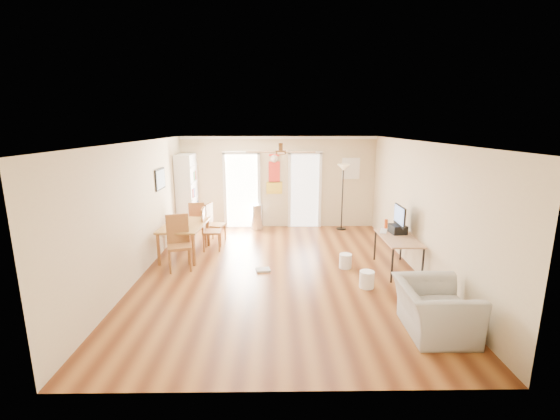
{
  "coord_description": "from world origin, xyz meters",
  "views": [
    {
      "loc": [
        -0.11,
        -7.14,
        2.91
      ],
      "look_at": [
        0.0,
        0.6,
        1.15
      ],
      "focal_mm": 24.09,
      "sensor_mm": 36.0,
      "label": 1
    }
  ],
  "objects_px": {
    "printer": "(398,229)",
    "wastebasket_b": "(367,279)",
    "dining_chair_right_a": "(216,223)",
    "wastebasket_a": "(345,261)",
    "trash_can": "(257,217)",
    "dining_chair_right_b": "(212,229)",
    "dining_chair_near": "(179,243)",
    "computer_desk": "(397,254)",
    "dining_chair_far": "(198,220)",
    "bookshelf": "(187,193)",
    "dining_table": "(185,240)",
    "torchiere_lamp": "(342,197)",
    "armchair": "(434,309)"
  },
  "relations": [
    {
      "from": "trash_can",
      "to": "torchiere_lamp",
      "type": "xyz_separation_m",
      "value": [
        2.4,
        -0.0,
        0.56
      ]
    },
    {
      "from": "dining_chair_right_b",
      "to": "computer_desk",
      "type": "distance_m",
      "value": 4.2
    },
    {
      "from": "bookshelf",
      "to": "dining_chair_right_b",
      "type": "bearing_deg",
      "value": -46.63
    },
    {
      "from": "dining_chair_near",
      "to": "computer_desk",
      "type": "xyz_separation_m",
      "value": [
        4.44,
        -0.11,
        -0.2
      ]
    },
    {
      "from": "dining_chair_right_b",
      "to": "wastebasket_a",
      "type": "relative_size",
      "value": 3.36
    },
    {
      "from": "trash_can",
      "to": "wastebasket_a",
      "type": "bearing_deg",
      "value": -56.43
    },
    {
      "from": "dining_chair_right_b",
      "to": "dining_chair_near",
      "type": "height_order",
      "value": "dining_chair_near"
    },
    {
      "from": "wastebasket_a",
      "to": "armchair",
      "type": "bearing_deg",
      "value": -72.31
    },
    {
      "from": "printer",
      "to": "wastebasket_b",
      "type": "bearing_deg",
      "value": -134.07
    },
    {
      "from": "bookshelf",
      "to": "wastebasket_b",
      "type": "xyz_separation_m",
      "value": [
        4.08,
        -3.83,
        -0.92
      ]
    },
    {
      "from": "dining_chair_near",
      "to": "dining_chair_far",
      "type": "relative_size",
      "value": 1.14
    },
    {
      "from": "dining_chair_near",
      "to": "armchair",
      "type": "xyz_separation_m",
      "value": [
        4.21,
        -2.46,
        -0.2
      ]
    },
    {
      "from": "wastebasket_b",
      "to": "bookshelf",
      "type": "bearing_deg",
      "value": 136.84
    },
    {
      "from": "trash_can",
      "to": "torchiere_lamp",
      "type": "relative_size",
      "value": 0.39
    },
    {
      "from": "torchiere_lamp",
      "to": "dining_chair_right_a",
      "type": "bearing_deg",
      "value": -162.02
    },
    {
      "from": "dining_chair_right_b",
      "to": "wastebasket_a",
      "type": "distance_m",
      "value": 3.21
    },
    {
      "from": "computer_desk",
      "to": "armchair",
      "type": "relative_size",
      "value": 1.19
    },
    {
      "from": "computer_desk",
      "to": "armchair",
      "type": "distance_m",
      "value": 2.37
    },
    {
      "from": "dining_chair_far",
      "to": "wastebasket_b",
      "type": "relative_size",
      "value": 3.15
    },
    {
      "from": "torchiere_lamp",
      "to": "computer_desk",
      "type": "bearing_deg",
      "value": -79.25
    },
    {
      "from": "dining_chair_near",
      "to": "computer_desk",
      "type": "height_order",
      "value": "dining_chair_near"
    },
    {
      "from": "dining_chair_near",
      "to": "dining_chair_far",
      "type": "xyz_separation_m",
      "value": [
        -0.06,
        2.2,
        -0.07
      ]
    },
    {
      "from": "trash_can",
      "to": "printer",
      "type": "xyz_separation_m",
      "value": [
        3.06,
        -2.81,
        0.43
      ]
    },
    {
      "from": "torchiere_lamp",
      "to": "armchair",
      "type": "relative_size",
      "value": 1.68
    },
    {
      "from": "dining_table",
      "to": "printer",
      "type": "bearing_deg",
      "value": -8.64
    },
    {
      "from": "dining_chair_right_a",
      "to": "wastebasket_a",
      "type": "xyz_separation_m",
      "value": [
        2.95,
        -1.86,
        -0.34
      ]
    },
    {
      "from": "bookshelf",
      "to": "dining_chair_near",
      "type": "relative_size",
      "value": 1.93
    },
    {
      "from": "dining_chair_right_b",
      "to": "dining_chair_far",
      "type": "distance_m",
      "value": 1.09
    },
    {
      "from": "dining_table",
      "to": "dining_chair_near",
      "type": "bearing_deg",
      "value": -84.35
    },
    {
      "from": "printer",
      "to": "trash_can",
      "type": "bearing_deg",
      "value": 131.69
    },
    {
      "from": "bookshelf",
      "to": "dining_chair_far",
      "type": "distance_m",
      "value": 0.99
    },
    {
      "from": "dining_chair_right_b",
      "to": "trash_can",
      "type": "xyz_separation_m",
      "value": [
        0.99,
        1.75,
        -0.14
      ]
    },
    {
      "from": "dining_chair_near",
      "to": "armchair",
      "type": "relative_size",
      "value": 1.01
    },
    {
      "from": "dining_chair_right_b",
      "to": "printer",
      "type": "xyz_separation_m",
      "value": [
        4.05,
        -1.06,
        0.29
      ]
    },
    {
      "from": "dining_chair_near",
      "to": "wastebasket_a",
      "type": "height_order",
      "value": "dining_chair_near"
    },
    {
      "from": "dining_chair_far",
      "to": "printer",
      "type": "distance_m",
      "value": 5.0
    },
    {
      "from": "dining_chair_right_a",
      "to": "dining_chair_near",
      "type": "height_order",
      "value": "dining_chair_near"
    },
    {
      "from": "dining_chair_right_b",
      "to": "torchiere_lamp",
      "type": "bearing_deg",
      "value": -65.41
    },
    {
      "from": "dining_chair_far",
      "to": "computer_desk",
      "type": "distance_m",
      "value": 5.05
    },
    {
      "from": "dining_chair_near",
      "to": "computer_desk",
      "type": "relative_size",
      "value": 0.85
    },
    {
      "from": "dining_chair_right_a",
      "to": "wastebasket_b",
      "type": "relative_size",
      "value": 3.14
    },
    {
      "from": "bookshelf",
      "to": "trash_can",
      "type": "bearing_deg",
      "value": 17.39
    },
    {
      "from": "computer_desk",
      "to": "wastebasket_a",
      "type": "distance_m",
      "value": 1.05
    },
    {
      "from": "printer",
      "to": "wastebasket_b",
      "type": "xyz_separation_m",
      "value": [
        -0.88,
        -1.12,
        -0.64
      ]
    },
    {
      "from": "bookshelf",
      "to": "dining_table",
      "type": "height_order",
      "value": "bookshelf"
    },
    {
      "from": "dining_chair_right_a",
      "to": "trash_can",
      "type": "height_order",
      "value": "dining_chair_right_a"
    },
    {
      "from": "printer",
      "to": "dining_table",
      "type": "bearing_deg",
      "value": 165.61
    },
    {
      "from": "dining_chair_near",
      "to": "dining_chair_far",
      "type": "distance_m",
      "value": 2.2
    },
    {
      "from": "dining_chair_right_a",
      "to": "bookshelf",
      "type": "bearing_deg",
      "value": 56.03
    },
    {
      "from": "bookshelf",
      "to": "dining_chair_far",
      "type": "xyz_separation_m",
      "value": [
        0.4,
        -0.7,
        -0.58
      ]
    }
  ]
}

